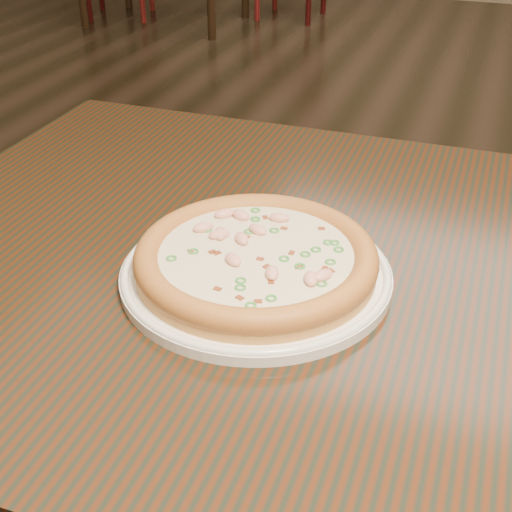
% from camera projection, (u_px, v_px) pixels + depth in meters
% --- Properties ---
extents(ground, '(9.00, 9.00, 0.00)m').
position_uv_depth(ground, '(271.00, 378.00, 1.76)').
color(ground, black).
extents(hero_table, '(1.20, 0.80, 0.75)m').
position_uv_depth(hero_table, '(366.00, 345.00, 0.84)').
color(hero_table, black).
rests_on(hero_table, ground).
extents(plate, '(0.30, 0.30, 0.02)m').
position_uv_depth(plate, '(256.00, 273.00, 0.78)').
color(plate, white).
rests_on(plate, hero_table).
extents(pizza, '(0.26, 0.26, 0.03)m').
position_uv_depth(pizza, '(256.00, 258.00, 0.77)').
color(pizza, '#D1894E').
rests_on(pizza, plate).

